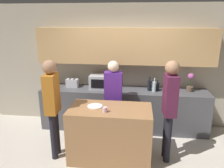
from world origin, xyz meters
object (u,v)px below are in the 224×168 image
toaster (72,83)px  person_right (52,101)px  potted_plant (190,82)px  bottle_2 (157,86)px  microwave (102,81)px  person_left (170,103)px  bottle_0 (149,85)px  plate_on_island (95,106)px  cup_0 (105,110)px  person_center (113,94)px  bottle_1 (154,87)px

toaster → person_right: bearing=-88.2°
potted_plant → bottle_2: 0.69m
microwave → potted_plant: 1.87m
person_left → person_right: (-1.95, -0.15, -0.01)m
toaster → bottle_0: bottle_0 is taller
bottle_0 → toaster: bearing=178.1°
bottle_0 → bottle_2: size_ratio=1.30×
plate_on_island → person_right: person_right is taller
bottle_2 → plate_on_island: 1.60m
cup_0 → microwave: bearing=101.3°
toaster → bottle_0: 1.71m
toaster → person_right: size_ratio=0.15×
person_left → person_center: bearing=56.6°
person_center → bottle_2: bearing=-149.9°
bottle_1 → plate_on_island: bottle_1 is taller
person_right → potted_plant: bearing=112.7°
bottle_1 → person_center: person_center is taller
potted_plant → bottle_2: size_ratio=1.74×
toaster → cup_0: toaster is taller
toaster → microwave: bearing=-0.1°
bottle_0 → cup_0: bottle_0 is taller
bottle_2 → bottle_1: bearing=-125.3°
bottle_1 → plate_on_island: (-1.06, -1.04, -0.07)m
toaster → bottle_0: bearing=-1.9°
microwave → bottle_0: microwave is taller
bottle_0 → person_center: size_ratio=0.18×
cup_0 → potted_plant: bearing=40.4°
microwave → person_left: person_left is taller
microwave → toaster: size_ratio=2.00×
potted_plant → plate_on_island: 2.15m
bottle_1 → cup_0: 1.51m
microwave → plate_on_island: 1.16m
toaster → person_left: 2.28m
cup_0 → person_right: size_ratio=0.05×
microwave → toaster: bearing=179.9°
bottle_0 → plate_on_island: bottle_0 is taller
bottle_2 → person_center: bearing=-147.9°
potted_plant → person_right: person_right is taller
bottle_2 → person_center: size_ratio=0.14×
potted_plant → person_left: size_ratio=0.23×
toaster → cup_0: (0.95, -1.36, -0.02)m
person_right → toaster: bearing=177.8°
cup_0 → person_right: (-0.91, 0.09, 0.07)m
bottle_1 → person_right: 2.10m
bottle_1 → bottle_2: bearing=54.7°
cup_0 → person_right: 0.92m
potted_plant → bottle_0: bearing=-176.1°
potted_plant → person_right: size_ratio=0.23×
bottle_0 → bottle_2: (0.17, 0.04, -0.03)m
potted_plant → plate_on_island: (-1.80, -1.16, -0.16)m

